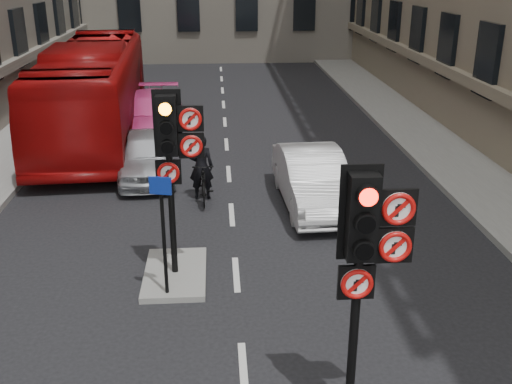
{
  "coord_description": "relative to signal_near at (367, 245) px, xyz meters",
  "views": [
    {
      "loc": [
        -0.31,
        -5.48,
        5.83
      ],
      "look_at": [
        0.25,
        2.81,
        2.6
      ],
      "focal_mm": 42.0,
      "sensor_mm": 36.0,
      "label": 1
    }
  ],
  "objects": [
    {
      "name": "car_silver",
      "position": [
        -3.81,
        9.91,
        -1.92
      ],
      "size": [
        1.88,
        3.98,
        1.32
      ],
      "primitive_type": "imported",
      "rotation": [
        0.0,
        0.0,
        0.09
      ],
      "color": "#B9BCC2",
      "rests_on": "ground"
    },
    {
      "name": "bus_red",
      "position": [
        -5.99,
        14.33,
        -0.95
      ],
      "size": [
        3.41,
        11.82,
        3.25
      ],
      "primitive_type": "imported",
      "rotation": [
        0.0,
        0.0,
        0.06
      ],
      "color": "#960A0B",
      "rests_on": "ground"
    },
    {
      "name": "centre_island",
      "position": [
        -2.69,
        4.01,
        -2.52
      ],
      "size": [
        1.2,
        2.0,
        0.12
      ],
      "primitive_type": "cube",
      "color": "gray",
      "rests_on": "ground"
    },
    {
      "name": "car_white",
      "position": [
        0.58,
        7.5,
        -1.88
      ],
      "size": [
        1.69,
        4.34,
        1.41
      ],
      "primitive_type": "imported",
      "rotation": [
        0.0,
        0.0,
        0.05
      ],
      "color": "silver",
      "rests_on": "ground"
    },
    {
      "name": "motorcyclist",
      "position": [
        -2.23,
        8.15,
        -1.72
      ],
      "size": [
        0.64,
        0.43,
        1.73
      ],
      "primitive_type": "imported",
      "rotation": [
        0.0,
        0.0,
        3.12
      ],
      "color": "black",
      "rests_on": "ground"
    },
    {
      "name": "info_sign",
      "position": [
        -2.78,
        3.19,
        -0.99
      ],
      "size": [
        0.39,
        0.16,
        2.28
      ],
      "rotation": [
        0.0,
        0.0,
        -0.23
      ],
      "color": "black",
      "rests_on": "centre_island"
    },
    {
      "name": "signal_near",
      "position": [
        0.0,
        0.0,
        0.0
      ],
      "size": [
        0.91,
        0.4,
        3.58
      ],
      "color": "black",
      "rests_on": "ground"
    },
    {
      "name": "car_pink",
      "position": [
        -4.12,
        14.27,
        -1.84
      ],
      "size": [
        2.07,
        5.1,
        1.48
      ],
      "primitive_type": "imported",
      "rotation": [
        0.0,
        0.0,
        0.0
      ],
      "color": "#E24291",
      "rests_on": "ground"
    },
    {
      "name": "pavement_right",
      "position": [
        5.71,
        11.01,
        -2.5
      ],
      "size": [
        3.0,
        50.0,
        0.16
      ],
      "primitive_type": "cube",
      "color": "gray",
      "rests_on": "ground"
    },
    {
      "name": "signal_far",
      "position": [
        -2.6,
        4.0,
        0.12
      ],
      "size": [
        0.91,
        0.4,
        3.58
      ],
      "color": "black",
      "rests_on": "centre_island"
    },
    {
      "name": "motorcycle",
      "position": [
        -2.18,
        8.05,
        -2.02
      ],
      "size": [
        0.58,
        1.87,
        1.12
      ],
      "primitive_type": "imported",
      "rotation": [
        0.0,
        0.0,
        0.03
      ],
      "color": "black",
      "rests_on": "ground"
    }
  ]
}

